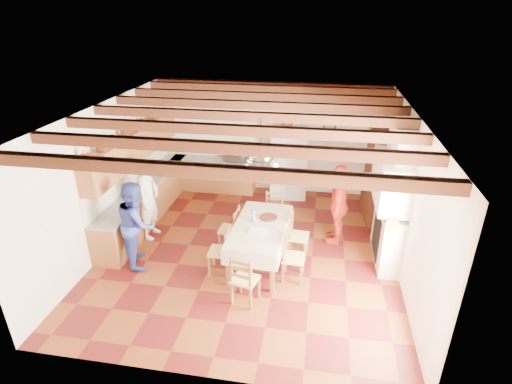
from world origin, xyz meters
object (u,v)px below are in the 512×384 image
chair_left_near (219,250)px  person_woman_red (338,204)px  chair_end_far (273,214)px  microwave (235,155)px  refrigerator (289,162)px  chair_right_far (299,235)px  chair_end_near (245,278)px  person_man (148,199)px  dining_table (260,229)px  hutch (378,176)px  person_woman_blue (137,224)px  chair_right_near (294,257)px  chair_left_far (229,228)px

chair_left_near → person_woman_red: 2.75m
chair_end_far → microwave: (-1.33, 2.11, 0.58)m
refrigerator → chair_right_far: 3.00m
refrigerator → chair_left_near: refrigerator is taller
chair_end_near → person_woman_red: bearing=-109.6°
refrigerator → microwave: refrigerator is taller
refrigerator → person_woman_red: 2.53m
person_man → microwave: 3.02m
chair_end_near → person_woman_red: 2.83m
dining_table → person_man: 2.65m
dining_table → person_man: (-2.57, 0.61, 0.15)m
microwave → chair_end_near: bearing=-66.0°
chair_right_far → person_woman_red: bearing=-42.3°
chair_right_far → chair_end_far: bearing=41.3°
hutch → person_woman_blue: bearing=-155.7°
chair_right_near → chair_end_far: bearing=22.9°
dining_table → person_woman_blue: (-2.39, -0.38, 0.11)m
hutch → chair_end_near: size_ratio=2.29×
chair_left_near → person_woman_blue: bearing=-93.8°
refrigerator → chair_right_near: size_ratio=1.97×
person_man → person_woman_blue: person_man is taller
chair_right_near → chair_end_near: 1.10m
chair_right_near → person_woman_blue: 3.12m
chair_right_near → person_woman_red: person_woman_red is taller
chair_left_far → person_woman_blue: (-1.66, -0.78, 0.40)m
chair_left_far → chair_right_near: size_ratio=1.00×
chair_right_far → chair_end_far: size_ratio=1.00×
microwave → person_man: bearing=-106.9°
chair_left_near → refrigerator: bearing=163.7°
chair_right_far → chair_end_near: size_ratio=1.00×
chair_left_far → person_woman_red: size_ratio=0.53×
chair_right_far → person_woman_blue: (-3.13, -0.74, 0.40)m
chair_end_near → chair_end_far: 2.42m
chair_right_far → person_woman_blue: bearing=107.9°
microwave → chair_right_far: bearing=-46.7°
chair_end_far → person_woman_red: size_ratio=0.53×
hutch → microwave: hutch is taller
dining_table → chair_right_near: 0.87m
refrigerator → chair_left_near: size_ratio=1.97×
person_woman_red → person_woman_blue: bearing=-60.6°
refrigerator → person_man: size_ratio=1.03×
chair_left_far → chair_end_far: same height
chair_end_far → person_woman_blue: person_woman_blue is taller
chair_left_near → chair_right_far: 1.67m
person_woman_red → hutch: bearing=152.3°
hutch → chair_end_near: 4.41m
refrigerator → hutch: (2.20, -0.93, 0.15)m
dining_table → microwave: size_ratio=3.46×
hutch → chair_end_far: bearing=-159.1°
person_woman_blue → microwave: 3.88m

